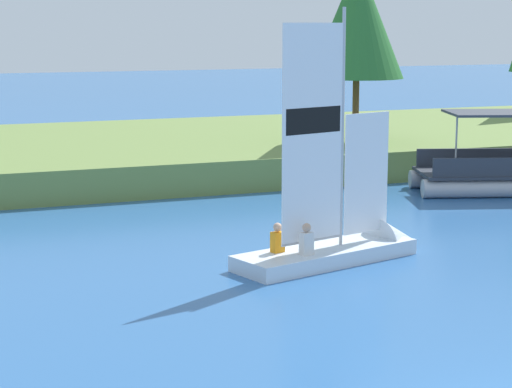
% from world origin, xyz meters
% --- Properties ---
extents(shore_bank, '(80.00, 14.32, 1.09)m').
position_xyz_m(shore_bank, '(0.00, 26.03, 0.54)').
color(shore_bank, olive).
rests_on(shore_bank, ground).
extents(shoreline_tree_midright, '(3.48, 3.48, 6.68)m').
position_xyz_m(shoreline_tree_midright, '(8.36, 21.93, 5.61)').
color(shoreline_tree_midright, brown).
rests_on(shoreline_tree_midright, shore_bank).
extents(sailboat, '(5.30, 2.68, 6.27)m').
position_xyz_m(sailboat, '(2.20, 9.98, 0.44)').
color(sailboat, silver).
rests_on(sailboat, ground).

